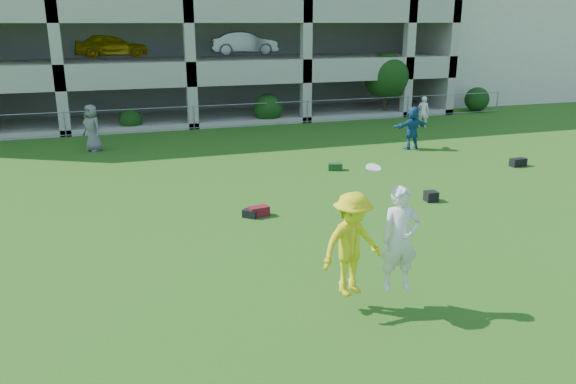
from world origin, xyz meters
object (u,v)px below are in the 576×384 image
object	(u,v)px
frisbee_contest	(365,243)
parking_garage	(167,7)
bystander_d	(412,128)
bystander_e	(423,112)
stucco_building	(481,24)
crate_d	(431,196)
bystander_c	(92,128)

from	to	relation	value
frisbee_contest	parking_garage	world-z (taller)	parking_garage
bystander_d	bystander_e	distance (m)	5.26
stucco_building	bystander_d	distance (m)	22.50
crate_d	parking_garage	xyz separation A→B (m)	(-4.88, 22.57, 5.86)
stucco_building	parking_garage	size ratio (longest dim) A/B	0.53
stucco_building	crate_d	world-z (taller)	stucco_building
frisbee_contest	parking_garage	bearing A→B (deg)	90.14
frisbee_contest	parking_garage	xyz separation A→B (m)	(-0.07, 27.93, 4.68)
stucco_building	crate_d	bearing A→B (deg)	-128.39
parking_garage	stucco_building	bearing A→B (deg)	0.75
frisbee_contest	bystander_c	bearing A→B (deg)	107.02
stucco_building	frisbee_contest	bearing A→B (deg)	-129.09
bystander_e	parking_garage	world-z (taller)	parking_garage
crate_d	parking_garage	distance (m)	23.83
stucco_building	bystander_c	world-z (taller)	stucco_building
stucco_building	bystander_e	world-z (taller)	stucco_building
stucco_building	crate_d	size ratio (longest dim) A/B	45.71
bystander_d	crate_d	size ratio (longest dim) A/B	5.14
bystander_c	frisbee_contest	xyz separation A→B (m)	(4.81, -15.72, 0.37)
bystander_e	parking_garage	bearing A→B (deg)	-2.24
stucco_building	crate_d	distance (m)	29.58
stucco_building	bystander_c	xyz separation A→B (m)	(-27.74, -12.51, -4.04)
parking_garage	bystander_d	bearing A→B (deg)	-63.35
bystander_e	frisbee_contest	size ratio (longest dim) A/B	0.66
bystander_e	crate_d	xyz separation A→B (m)	(-6.26, -10.83, -0.64)
bystander_d	parking_garage	world-z (taller)	parking_garage
bystander_c	parking_garage	world-z (taller)	parking_garage
stucco_building	crate_d	xyz separation A→B (m)	(-18.12, -22.87, -4.85)
bystander_c	frisbee_contest	distance (m)	16.44
bystander_d	frisbee_contest	xyz separation A→B (m)	(-7.95, -11.95, 0.44)
bystander_c	bystander_d	bearing A→B (deg)	35.36
bystander_e	crate_d	distance (m)	12.52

